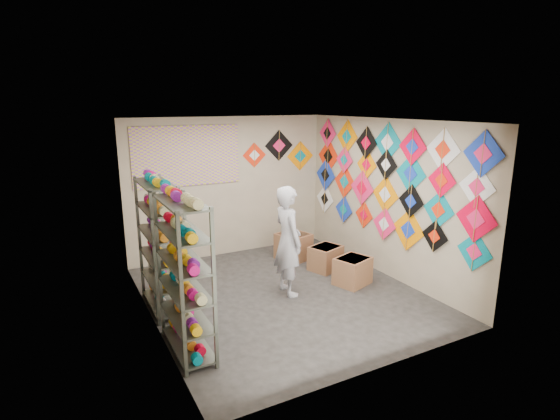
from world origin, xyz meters
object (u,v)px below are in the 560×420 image
carton_b (325,258)px  shopkeeper (288,241)px  carton_a (352,271)px  shelf_rack_front (185,277)px  shelf_rack_back (159,246)px  carton_c (293,246)px

carton_b → shopkeeper: bearing=-172.0°
carton_a → shelf_rack_front: bearing=174.2°
shelf_rack_front → carton_b: 3.37m
shelf_rack_back → shopkeeper: (1.87, -0.42, -0.08)m
shelf_rack_back → shopkeeper: 1.92m
shopkeeper → carton_c: size_ratio=3.03×
carton_c → shopkeeper: bearing=-140.0°
shopkeeper → carton_b: bearing=-61.2°
shelf_rack_front → carton_b: (2.96, 1.43, -0.73)m
shopkeeper → carton_b: size_ratio=3.24×
shelf_rack_front → carton_a: shelf_rack_front is taller
carton_b → shelf_rack_front: bearing=-173.2°
carton_c → shelf_rack_back: bearing=-178.9°
shopkeeper → carton_a: size_ratio=3.17×
shelf_rack_front → carton_b: shelf_rack_front is taller
carton_a → carton_c: carton_c is taller
shelf_rack_back → carton_c: bearing=18.2°
shopkeeper → carton_b: 1.38m
shelf_rack_front → shelf_rack_back: 1.30m
carton_a → shelf_rack_back: bearing=149.7°
shelf_rack_front → carton_c: 3.57m
shelf_rack_front → shelf_rack_back: bearing=90.0°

